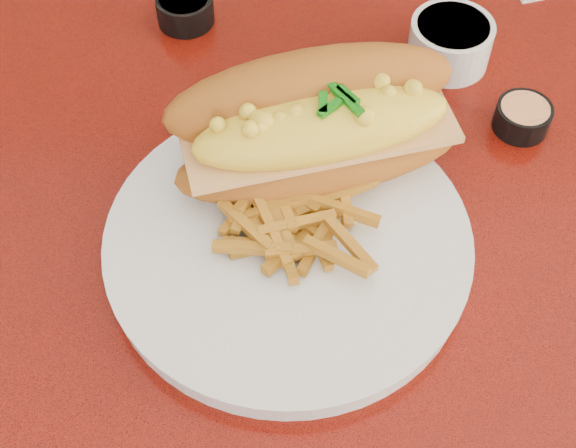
# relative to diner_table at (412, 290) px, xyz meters

# --- Properties ---
(diner_table) EXTENTS (1.23, 0.83, 0.77)m
(diner_table) POSITION_rel_diner_table_xyz_m (0.00, 0.00, 0.00)
(diner_table) COLOR red
(diner_table) RESTS_ON ground
(booth_bench_far) EXTENTS (1.20, 0.51, 0.90)m
(booth_bench_far) POSITION_rel_diner_table_xyz_m (0.00, 0.81, -0.32)
(booth_bench_far) COLOR #950E09
(booth_bench_far) RESTS_ON ground
(dinner_plate) EXTENTS (0.32, 0.32, 0.02)m
(dinner_plate) POSITION_rel_diner_table_xyz_m (-0.12, -0.07, 0.17)
(dinner_plate) COLOR silver
(dinner_plate) RESTS_ON diner_table
(mac_hoagie) EXTENTS (0.27, 0.19, 0.11)m
(mac_hoagie) POSITION_rel_diner_table_xyz_m (-0.11, 0.01, 0.23)
(mac_hoagie) COLOR #AB5E1B
(mac_hoagie) RESTS_ON dinner_plate
(fries_pile) EXTENTS (0.11, 0.10, 0.03)m
(fries_pile) POSITION_rel_diner_table_xyz_m (-0.12, -0.06, 0.20)
(fries_pile) COLOR #C68421
(fries_pile) RESTS_ON dinner_plate
(fork) EXTENTS (0.06, 0.16, 0.00)m
(fork) POSITION_rel_diner_table_xyz_m (-0.06, -0.04, 0.18)
(fork) COLOR silver
(fork) RESTS_ON dinner_plate
(gravy_ramekin) EXTENTS (0.09, 0.09, 0.04)m
(gravy_ramekin) POSITION_rel_diner_table_xyz_m (0.01, 0.17, 0.19)
(gravy_ramekin) COLOR silver
(gravy_ramekin) RESTS_ON diner_table
(sauce_cup_left) EXTENTS (0.08, 0.08, 0.03)m
(sauce_cup_left) POSITION_rel_diner_table_xyz_m (-0.25, 0.21, 0.18)
(sauce_cup_left) COLOR black
(sauce_cup_left) RESTS_ON diner_table
(sauce_cup_right) EXTENTS (0.05, 0.05, 0.03)m
(sauce_cup_right) POSITION_rel_diner_table_xyz_m (0.08, 0.09, 0.18)
(sauce_cup_right) COLOR black
(sauce_cup_right) RESTS_ON diner_table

